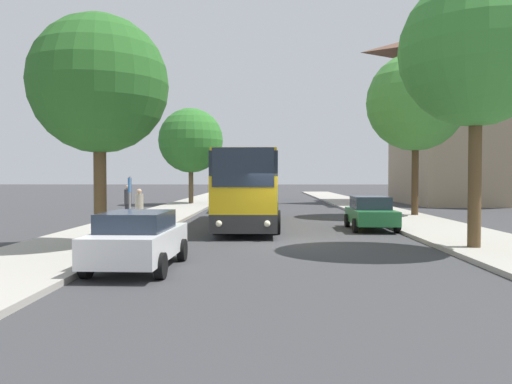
# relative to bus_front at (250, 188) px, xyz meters

# --- Properties ---
(ground_plane) EXTENTS (300.00, 300.00, 0.00)m
(ground_plane) POSITION_rel_bus_front_xyz_m (1.40, -6.51, -1.85)
(ground_plane) COLOR #38383A
(ground_plane) RESTS_ON ground
(sidewalk_left) EXTENTS (4.00, 120.00, 0.15)m
(sidewalk_left) POSITION_rel_bus_front_xyz_m (-5.60, -6.51, -1.78)
(sidewalk_left) COLOR #A39E93
(sidewalk_left) RESTS_ON ground_plane
(sidewalk_right) EXTENTS (4.00, 120.00, 0.15)m
(sidewalk_right) POSITION_rel_bus_front_xyz_m (8.40, -6.51, -1.78)
(sidewalk_right) COLOR #A39E93
(sidewalk_right) RESTS_ON ground_plane
(bus_front) EXTENTS (2.91, 12.12, 3.47)m
(bus_front) POSITION_rel_bus_front_xyz_m (0.00, 0.00, 0.00)
(bus_front) COLOR #2D2D2D
(bus_front) RESTS_ON ground_plane
(bus_middle) EXTENTS (3.01, 11.28, 3.35)m
(bus_middle) POSITION_rel_bus_front_xyz_m (-0.25, 13.51, -0.06)
(bus_middle) COLOR #2D519E
(bus_middle) RESTS_ON ground_plane
(bus_rear) EXTENTS (3.04, 10.86, 3.41)m
(bus_rear) POSITION_rel_bus_front_xyz_m (0.18, 26.52, -0.03)
(bus_rear) COLOR silver
(bus_rear) RESTS_ON ground_plane
(parked_car_left_curb) EXTENTS (2.04, 4.15, 1.48)m
(parked_car_left_curb) POSITION_rel_bus_front_xyz_m (-2.49, -11.54, -1.07)
(parked_car_left_curb) COLOR silver
(parked_car_left_curb) RESTS_ON ground_plane
(parked_car_right_near) EXTENTS (2.03, 4.02, 1.50)m
(parked_car_right_near) POSITION_rel_bus_front_xyz_m (5.49, -1.75, -1.08)
(parked_car_right_near) COLOR #236B38
(parked_car_right_near) RESTS_ON ground_plane
(bus_stop_sign) EXTENTS (0.08, 0.45, 2.24)m
(bus_stop_sign) POSITION_rel_bus_front_xyz_m (-4.80, -3.87, -0.30)
(bus_stop_sign) COLOR gray
(bus_stop_sign) RESTS_ON sidewalk_left
(pedestrian_waiting_near) EXTENTS (0.36, 0.36, 1.71)m
(pedestrian_waiting_near) POSITION_rel_bus_front_xyz_m (-4.71, -2.74, -0.84)
(pedestrian_waiting_near) COLOR #23232D
(pedestrian_waiting_near) RESTS_ON sidewalk_left
(pedestrian_waiting_far) EXTENTS (0.36, 0.36, 1.83)m
(pedestrian_waiting_far) POSITION_rel_bus_front_xyz_m (-6.16, 0.70, -0.77)
(pedestrian_waiting_far) COLOR #23232D
(pedestrian_waiting_far) RESTS_ON sidewalk_left
(tree_left_near) EXTENTS (5.48, 5.48, 8.10)m
(tree_left_near) POSITION_rel_bus_front_xyz_m (-5.61, 18.23, 3.64)
(tree_left_near) COLOR brown
(tree_left_near) RESTS_ON sidewalk_left
(tree_left_far) EXTENTS (4.39, 4.39, 7.37)m
(tree_left_far) POSITION_rel_bus_front_xyz_m (-4.53, -8.33, 3.45)
(tree_left_far) COLOR #513D23
(tree_left_far) RESTS_ON sidewalk_left
(tree_right_near) EXTENTS (5.73, 5.73, 9.49)m
(tree_right_near) POSITION_rel_bus_front_xyz_m (9.56, 5.30, 4.91)
(tree_right_near) COLOR #47331E
(tree_right_near) RESTS_ON sidewalk_right
(tree_right_mid) EXTENTS (4.77, 4.77, 8.57)m
(tree_right_mid) POSITION_rel_bus_front_xyz_m (7.37, -8.34, 4.46)
(tree_right_mid) COLOR #513D23
(tree_right_mid) RESTS_ON sidewalk_right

